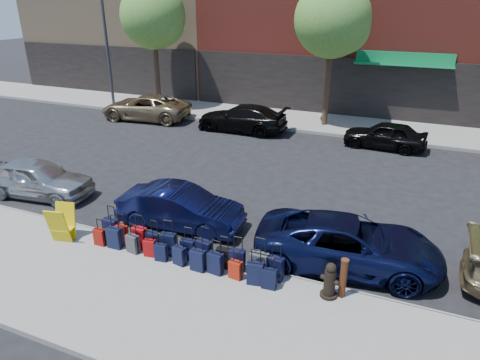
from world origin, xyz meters
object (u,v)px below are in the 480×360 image
at_px(tree_center, 335,22).
at_px(car_near_0, 37,178).
at_px(tree_left, 155,18).
at_px(fire_hydrant, 330,281).
at_px(suitcase_front_5, 188,249).
at_px(car_near_2, 348,243).
at_px(streetlight, 108,31).
at_px(car_far_1, 242,118).
at_px(car_far_2, 385,135).
at_px(car_near_1, 181,208).
at_px(car_far_0, 146,107).
at_px(bollard, 343,278).
at_px(display_rack, 62,224).

relative_size(tree_center, car_near_0, 1.84).
distance_m(tree_left, fire_hydrant, 20.43).
relative_size(suitcase_front_5, car_near_2, 0.19).
relative_size(streetlight, car_far_1, 1.67).
bearing_deg(car_far_2, car_near_0, -43.28).
xyz_separation_m(tree_center, car_near_0, (-7.54, -12.64, -4.74)).
height_order(tree_center, car_far_2, tree_center).
distance_m(tree_left, car_far_2, 14.73).
relative_size(suitcase_front_5, car_near_1, 0.24).
height_order(car_near_1, car_far_0, car_far_0).
relative_size(streetlight, car_far_0, 1.56).
bearing_deg(suitcase_front_5, car_far_0, 125.42).
xyz_separation_m(streetlight, car_far_2, (16.65, -1.75, -4.03)).
distance_m(tree_center, car_far_0, 11.30).
bearing_deg(car_near_2, car_far_2, -7.02).
bearing_deg(fire_hydrant, streetlight, 156.96).
relative_size(fire_hydrant, car_far_0, 0.17).
bearing_deg(car_near_0, suitcase_front_5, -110.55).
height_order(streetlight, suitcase_front_5, streetlight).
relative_size(bollard, car_near_0, 0.25).
relative_size(fire_hydrant, car_near_2, 0.19).
xyz_separation_m(car_far_1, car_far_2, (7.21, -0.01, -0.06)).
bearing_deg(suitcase_front_5, car_near_2, 18.92).
bearing_deg(car_far_0, streetlight, -122.75).
relative_size(car_near_0, car_far_1, 0.82).
height_order(suitcase_front_5, car_near_2, car_near_2).
relative_size(car_near_1, car_far_2, 1.03).
distance_m(car_near_2, car_far_1, 12.62).
bearing_deg(streetlight, car_near_0, -63.69).
distance_m(fire_hydrant, display_rack, 7.49).
xyz_separation_m(bollard, car_near_1, (-5.21, 1.67, -0.03)).
bearing_deg(tree_center, car_near_1, -97.99).
distance_m(tree_left, car_far_0, 5.31).
bearing_deg(streetlight, suitcase_front_5, -46.61).
xyz_separation_m(bollard, car_far_2, (-0.22, 11.84, -0.03)).
height_order(streetlight, car_near_0, streetlight).
relative_size(display_rack, car_near_1, 0.27).
distance_m(suitcase_front_5, car_far_0, 15.17).
bearing_deg(tree_center, fire_hydrant, -77.61).
bearing_deg(car_near_1, car_near_2, -95.55).
distance_m(bollard, car_far_1, 13.98).
distance_m(car_near_1, car_far_1, 10.41).
bearing_deg(fire_hydrant, car_near_1, 176.67).
bearing_deg(car_near_0, car_far_2, -53.60).
bearing_deg(car_near_1, bollard, -111.73).
distance_m(tree_left, streetlight, 3.11).
bearing_deg(car_near_0, car_near_1, -96.86).
height_order(suitcase_front_5, car_far_1, car_far_1).
height_order(bollard, car_near_0, car_near_0).
bearing_deg(car_near_1, car_far_0, 34.87).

